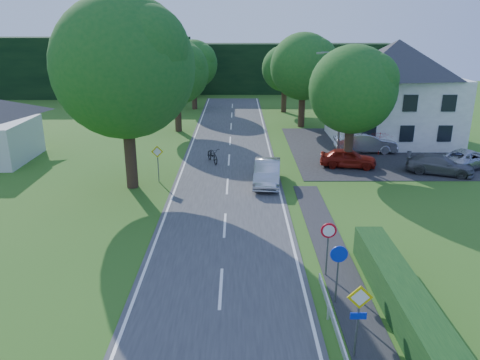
{
  "coord_description": "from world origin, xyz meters",
  "views": [
    {
      "loc": [
        0.68,
        -4.02,
        9.94
      ],
      "look_at": [
        0.79,
        18.95,
        2.16
      ],
      "focal_mm": 35.0,
      "sensor_mm": 36.0,
      "label": 1
    }
  ],
  "objects_px": {
    "motorcycle": "(213,155)",
    "parked_car_red": "(348,158)",
    "streetlight": "(339,101)",
    "parked_car_silver_a": "(365,142)",
    "parked_car_silver_b": "(467,158)",
    "parked_car_grey": "(440,165)",
    "parasol": "(379,144)",
    "moving_car": "(267,172)"
  },
  "relations": [
    {
      "from": "motorcycle",
      "to": "parked_car_red",
      "type": "distance_m",
      "value": 9.86
    },
    {
      "from": "streetlight",
      "to": "motorcycle",
      "type": "bearing_deg",
      "value": -176.36
    },
    {
      "from": "parked_car_silver_a",
      "to": "parked_car_silver_b",
      "type": "distance_m",
      "value": 7.51
    },
    {
      "from": "parked_car_silver_a",
      "to": "parked_car_grey",
      "type": "relative_size",
      "value": 1.11
    },
    {
      "from": "motorcycle",
      "to": "parasol",
      "type": "height_order",
      "value": "parasol"
    },
    {
      "from": "motorcycle",
      "to": "parked_car_silver_b",
      "type": "xyz_separation_m",
      "value": [
        18.27,
        -1.41,
        0.11
      ]
    },
    {
      "from": "streetlight",
      "to": "parked_car_grey",
      "type": "relative_size",
      "value": 1.82
    },
    {
      "from": "parked_car_red",
      "to": "parked_car_silver_a",
      "type": "bearing_deg",
      "value": -18.44
    },
    {
      "from": "parked_car_silver_a",
      "to": "streetlight",
      "type": "bearing_deg",
      "value": 129.94
    },
    {
      "from": "parked_car_grey",
      "to": "parked_car_red",
      "type": "bearing_deg",
      "value": 96.25
    },
    {
      "from": "motorcycle",
      "to": "parked_car_silver_a",
      "type": "bearing_deg",
      "value": -8.57
    },
    {
      "from": "streetlight",
      "to": "parked_car_grey",
      "type": "bearing_deg",
      "value": -28.1
    },
    {
      "from": "parked_car_red",
      "to": "parked_car_grey",
      "type": "distance_m",
      "value": 6.13
    },
    {
      "from": "motorcycle",
      "to": "parked_car_grey",
      "type": "bearing_deg",
      "value": -31.98
    },
    {
      "from": "parked_car_red",
      "to": "parasol",
      "type": "distance_m",
      "value": 4.49
    },
    {
      "from": "parked_car_red",
      "to": "parked_car_silver_a",
      "type": "xyz_separation_m",
      "value": [
        2.28,
        4.1,
        0.13
      ]
    },
    {
      "from": "parked_car_red",
      "to": "parked_car_grey",
      "type": "bearing_deg",
      "value": -94.07
    },
    {
      "from": "streetlight",
      "to": "moving_car",
      "type": "bearing_deg",
      "value": -135.07
    },
    {
      "from": "streetlight",
      "to": "parked_car_red",
      "type": "bearing_deg",
      "value": -74.84
    },
    {
      "from": "parked_car_silver_a",
      "to": "parked_car_grey",
      "type": "distance_m",
      "value": 6.74
    },
    {
      "from": "streetlight",
      "to": "parked_car_silver_b",
      "type": "xyz_separation_m",
      "value": [
        9.0,
        -2.0,
        -3.76
      ]
    },
    {
      "from": "moving_car",
      "to": "parked_car_silver_a",
      "type": "distance_m",
      "value": 11.33
    },
    {
      "from": "parked_car_red",
      "to": "parked_car_silver_a",
      "type": "relative_size",
      "value": 0.81
    },
    {
      "from": "moving_car",
      "to": "parked_car_red",
      "type": "xyz_separation_m",
      "value": [
        6.01,
        3.61,
        -0.09
      ]
    },
    {
      "from": "streetlight",
      "to": "moving_car",
      "type": "distance_m",
      "value": 8.59
    },
    {
      "from": "parked_car_silver_b",
      "to": "parasol",
      "type": "distance_m",
      "value": 6.3
    },
    {
      "from": "parked_car_red",
      "to": "parked_car_silver_b",
      "type": "height_order",
      "value": "parked_car_red"
    },
    {
      "from": "moving_car",
      "to": "parked_car_silver_b",
      "type": "relative_size",
      "value": 0.97
    },
    {
      "from": "parked_car_silver_a",
      "to": "parked_car_silver_b",
      "type": "bearing_deg",
      "value": -122.73
    },
    {
      "from": "streetlight",
      "to": "parasol",
      "type": "relative_size",
      "value": 3.95
    },
    {
      "from": "moving_car",
      "to": "parked_car_red",
      "type": "bearing_deg",
      "value": 36.28
    },
    {
      "from": "motorcycle",
      "to": "parked_car_red",
      "type": "height_order",
      "value": "parked_car_red"
    },
    {
      "from": "parked_car_silver_a",
      "to": "parked_car_grey",
      "type": "xyz_separation_m",
      "value": [
        3.65,
        -5.66,
        -0.17
      ]
    },
    {
      "from": "motorcycle",
      "to": "parked_car_silver_a",
      "type": "relative_size",
      "value": 0.43
    },
    {
      "from": "streetlight",
      "to": "parked_car_silver_a",
      "type": "xyz_separation_m",
      "value": [
        2.79,
        2.22,
        -3.62
      ]
    },
    {
      "from": "parked_car_red",
      "to": "streetlight",
      "type": "bearing_deg",
      "value": 25.81
    },
    {
      "from": "moving_car",
      "to": "parked_car_grey",
      "type": "relative_size",
      "value": 1.05
    },
    {
      "from": "moving_car",
      "to": "motorcycle",
      "type": "relative_size",
      "value": 2.2
    },
    {
      "from": "moving_car",
      "to": "motorcycle",
      "type": "height_order",
      "value": "moving_car"
    },
    {
      "from": "parked_car_grey",
      "to": "parked_car_silver_b",
      "type": "height_order",
      "value": "parked_car_silver_b"
    },
    {
      "from": "parked_car_silver_a",
      "to": "parked_car_grey",
      "type": "bearing_deg",
      "value": -145.72
    },
    {
      "from": "parked_car_silver_a",
      "to": "moving_car",
      "type": "bearing_deg",
      "value": 134.36
    }
  ]
}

